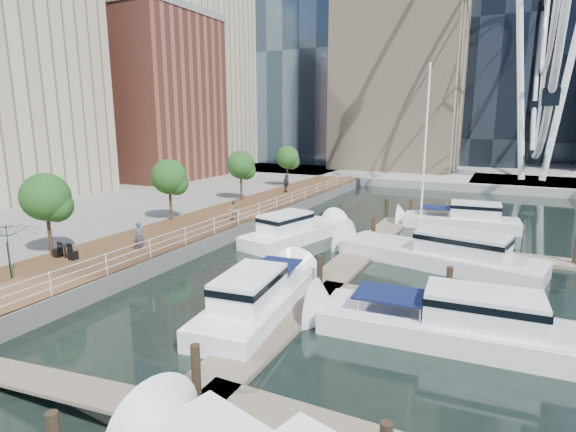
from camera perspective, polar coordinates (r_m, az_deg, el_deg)
The scene contains 14 objects.
ground at distance 18.08m, azimuth -15.37°, elevation -15.92°, with size 520.00×520.00×0.00m, color black.
boardwalk at distance 34.28m, azimuth -10.38°, elevation -1.41°, with size 6.00×60.00×1.00m, color brown.
seawall at distance 32.63m, azimuth -6.12°, elevation -1.96°, with size 0.25×60.00×1.00m, color #595954.
land_far at distance 114.61m, azimuth 20.51°, elevation 7.34°, with size 200.00×114.00×1.00m, color gray.
pier at distance 64.38m, azimuth 28.48°, elevation 3.56°, with size 14.00×12.00×1.00m, color gray.
railing at distance 32.45m, azimuth -6.31°, elevation -0.19°, with size 0.10×60.00×1.05m, color white, non-canonical shape.
floating_docks at distance 23.35m, azimuth 17.39°, elevation -8.20°, with size 16.00×34.00×2.60m.
midrise_condos at distance 59.09m, azimuth -24.04°, elevation 15.94°, with size 19.00×67.00×28.00m.
street_trees at distance 34.33m, azimuth -14.86°, elevation 4.83°, with size 2.60×42.60×4.60m.
yacht_foreground at distance 19.09m, azimuth 19.52°, elevation -14.63°, with size 2.88×10.75×2.15m, color silver, non-canonical shape.
pedestrian_near at distance 27.24m, azimuth -18.34°, elevation -2.45°, with size 0.60×0.40×1.65m, color #474A5F.
pedestrian_mid at distance 33.98m, azimuth -6.99°, elevation 0.79°, with size 0.76×0.59×1.56m, color gray.
pedestrian_far at distance 47.07m, azimuth -0.22°, elevation 4.19°, with size 1.10×0.46×1.87m, color #333B40.
moored_yachts at distance 26.59m, azimuth 17.08°, elevation -6.82°, with size 24.31×34.77×11.50m.
Camera 1 is at (10.84, -11.83, 8.34)m, focal length 28.00 mm.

